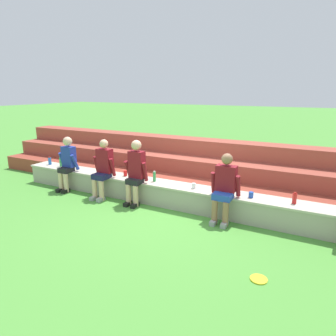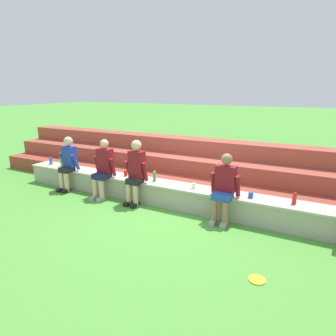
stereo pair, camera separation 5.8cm
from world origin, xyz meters
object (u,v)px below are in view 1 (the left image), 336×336
Objects in this scene: water_bottle_near_right at (295,198)px; water_bottle_mid_left at (61,162)px; person_far_left at (67,162)px; water_bottle_mid_right at (50,161)px; person_right_of_center at (224,186)px; plastic_cup_middle at (125,173)px; person_left_of_center at (103,168)px; plastic_cup_left_end at (194,186)px; frisbee at (259,279)px; plastic_cup_right_end at (251,195)px; person_center at (136,171)px; water_bottle_center_gap at (154,176)px.

water_bottle_near_right is 0.81× the size of water_bottle_mid_left.
water_bottle_mid_right is at bearing 162.87° from person_far_left.
person_right_of_center reaches higher than plastic_cup_middle.
person_left_of_center is at bearing -8.41° from water_bottle_mid_right.
frisbee is (1.68, -1.78, -0.52)m from plastic_cup_left_end.
plastic_cup_right_end is at bearing -0.54° from water_bottle_mid_left.
person_far_left is at bearing -179.89° from person_right_of_center.
person_far_left is 12.02× the size of plastic_cup_right_end.
person_center is at bearing -6.28° from water_bottle_mid_left.
water_bottle_mid_right is at bearing 177.55° from water_bottle_mid_left.
person_center is 11.06× the size of plastic_cup_middle.
water_bottle_mid_right is 6.18m from frisbee.
person_left_of_center is 1.66m from water_bottle_mid_left.
plastic_cup_left_end is at bearing 6.46° from person_left_of_center.
water_bottle_mid_left is at bearing -2.45° from water_bottle_mid_right.
plastic_cup_right_end is (4.40, 0.23, -0.17)m from person_far_left.
person_right_of_center reaches higher than water_bottle_mid_left.
person_right_of_center is at bearing -154.08° from plastic_cup_right_end.
water_bottle_near_right is 0.75m from plastic_cup_right_end.
person_center reaches higher than plastic_cup_middle.
person_left_of_center is at bearing 158.09° from frisbee.
person_center reaches higher than person_right_of_center.
person_center is 6.67× the size of water_bottle_near_right.
person_right_of_center reaches higher than plastic_cup_right_end.
water_bottle_mid_right is (-2.94, 0.29, -0.17)m from person_center.
person_far_left is 6.29× the size of water_bottle_near_right.
frisbee is (5.45, -1.82, -0.58)m from water_bottle_mid_left.
water_bottle_mid_left reaches higher than frisbee.
plastic_cup_left_end is (0.95, -0.04, -0.06)m from water_bottle_center_gap.
frisbee is (2.94, -1.54, -0.73)m from person_center.
person_far_left is 5.12× the size of water_bottle_mid_left.
water_bottle_mid_right reaches higher than plastic_cup_middle.
water_bottle_center_gap is 1.03× the size of frisbee.
water_bottle_mid_left is (-0.52, 0.27, -0.11)m from person_far_left.
plastic_cup_middle is (-2.91, 0.09, 0.01)m from plastic_cup_right_end.
person_left_of_center is 4.04m from water_bottle_near_right.
water_bottle_near_right is at bearing 1.58° from plastic_cup_left_end.
water_bottle_mid_left reaches higher than water_bottle_center_gap.
person_left_of_center is 2.09m from water_bottle_mid_right.
plastic_cup_left_end is (1.25, 0.23, -0.21)m from person_center.
water_bottle_center_gap is 2.10m from plastic_cup_right_end.
person_left_of_center is 0.53m from plastic_cup_middle.
water_bottle_mid_left is at bearing -179.93° from water_bottle_near_right.
plastic_cup_right_end is (-0.74, -0.05, -0.04)m from water_bottle_near_right.
person_center reaches higher than plastic_cup_left_end.
plastic_cup_right_end is (2.10, -0.05, -0.06)m from water_bottle_center_gap.
water_bottle_near_right reaches higher than plastic_cup_left_end.
water_bottle_mid_right is at bearing 176.69° from person_right_of_center.
water_bottle_mid_right reaches higher than plastic_cup_right_end.
plastic_cup_middle is at bearing 176.70° from water_bottle_center_gap.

